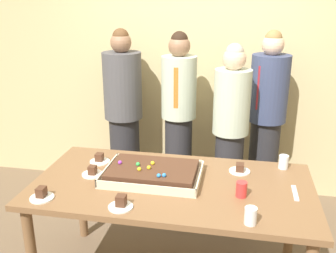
{
  "coord_description": "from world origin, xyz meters",
  "views": [
    {
      "loc": [
        0.42,
        -2.3,
        2.01
      ],
      "look_at": [
        -0.06,
        0.15,
        1.15
      ],
      "focal_mm": 41.26,
      "sensor_mm": 36.0,
      "label": 1
    }
  ],
  "objects": [
    {
      "name": "sheet_cake",
      "position": [
        -0.15,
        0.05,
        0.84
      ],
      "size": [
        0.67,
        0.46,
        0.1
      ],
      "color": "beige",
      "rests_on": "party_table"
    },
    {
      "name": "drink_cup_far_end",
      "position": [
        0.75,
        0.39,
        0.85
      ],
      "size": [
        0.07,
        0.07,
        0.1
      ],
      "primitive_type": "cylinder",
      "color": "white",
      "rests_on": "party_table"
    },
    {
      "name": "plated_slice_near_left",
      "position": [
        -0.25,
        -0.37,
        0.82
      ],
      "size": [
        0.15,
        0.15,
        0.08
      ],
      "color": "white",
      "rests_on": "party_table"
    },
    {
      "name": "plated_slice_far_right",
      "position": [
        -0.57,
        0.01,
        0.82
      ],
      "size": [
        0.15,
        0.15,
        0.07
      ],
      "color": "white",
      "rests_on": "party_table"
    },
    {
      "name": "cake_server_utensil",
      "position": [
        0.8,
        0.01,
        0.8
      ],
      "size": [
        0.03,
        0.2,
        0.01
      ],
      "primitive_type": "cube",
      "color": "silver",
      "rests_on": "party_table"
    },
    {
      "name": "plated_slice_far_left",
      "position": [
        -0.6,
        0.23,
        0.82
      ],
      "size": [
        0.15,
        0.15,
        0.07
      ],
      "color": "white",
      "rests_on": "party_table"
    },
    {
      "name": "person_striped_tie_right",
      "position": [
        0.35,
        0.91,
        0.85
      ],
      "size": [
        0.31,
        0.31,
        1.63
      ],
      "rotation": [
        0.0,
        0.0,
        -2.09
      ],
      "color": "#28282D",
      "rests_on": "ground_plane"
    },
    {
      "name": "plated_slice_center_front",
      "position": [
        -0.77,
        -0.36,
        0.82
      ],
      "size": [
        0.15,
        0.15,
        0.07
      ],
      "color": "white",
      "rests_on": "party_table"
    },
    {
      "name": "party_table",
      "position": [
        0.0,
        0.0,
        0.71
      ],
      "size": [
        1.88,
        0.97,
        0.8
      ],
      "color": "brown",
      "rests_on": "ground_plane"
    },
    {
      "name": "plated_slice_near_right",
      "position": [
        0.44,
        0.26,
        0.82
      ],
      "size": [
        0.15,
        0.15,
        0.06
      ],
      "color": "white",
      "rests_on": "party_table"
    },
    {
      "name": "interior_back_panel",
      "position": [
        0.0,
        1.6,
        1.5
      ],
      "size": [
        8.0,
        0.12,
        3.0
      ],
      "primitive_type": "cube",
      "color": "#CCB784",
      "rests_on": "ground_plane"
    },
    {
      "name": "drink_cup_nearest",
      "position": [
        0.51,
        -0.4,
        0.85
      ],
      "size": [
        0.07,
        0.07,
        0.1
      ],
      "primitive_type": "cylinder",
      "color": "white",
      "rests_on": "party_table"
    },
    {
      "name": "person_serving_front",
      "position": [
        0.67,
        1.23,
        0.89
      ],
      "size": [
        0.35,
        0.35,
        1.72
      ],
      "rotation": [
        0.0,
        0.0,
        -2.17
      ],
      "color": "#28282D",
      "rests_on": "ground_plane"
    },
    {
      "name": "person_green_shirt_behind",
      "position": [
        -0.72,
        1.23,
        0.88
      ],
      "size": [
        0.38,
        0.38,
        1.71
      ],
      "rotation": [
        0.0,
        0.0,
        -1.12
      ],
      "color": "#28282D",
      "rests_on": "ground_plane"
    },
    {
      "name": "person_far_right_suit",
      "position": [
        -0.14,
        1.1,
        0.89
      ],
      "size": [
        0.32,
        0.32,
        1.7
      ],
      "rotation": [
        0.0,
        0.0,
        -1.58
      ],
      "color": "#28282D",
      "rests_on": "ground_plane"
    },
    {
      "name": "drink_cup_middle",
      "position": [
        0.46,
        -0.1,
        0.85
      ],
      "size": [
        0.07,
        0.07,
        0.1
      ],
      "primitive_type": "cylinder",
      "color": "red",
      "rests_on": "party_table"
    }
  ]
}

